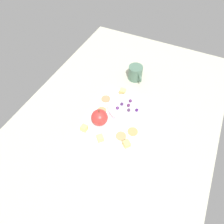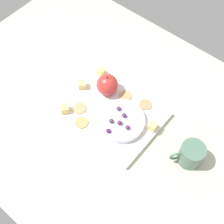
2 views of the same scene
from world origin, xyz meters
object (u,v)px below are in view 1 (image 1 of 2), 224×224
Objects in this scene: serving_dish at (125,108)px; cheese_cube_1 at (84,128)px; cheese_cube_2 at (123,92)px; grape_4 at (137,110)px; grape_2 at (129,105)px; grape_1 at (130,101)px; platter at (117,119)px; grape_0 at (122,104)px; cracker_2 at (102,111)px; cracker_0 at (121,136)px; apple_whole at (99,117)px; cup at (135,73)px; cracker_1 at (133,132)px; grape_3 at (118,107)px; cheese_cube_0 at (100,138)px; cracker_3 at (106,99)px; grape_5 at (129,110)px; cheese_cube_3 at (127,144)px.

serving_dish is 5.96× the size of cheese_cube_1.
cheese_cube_2 is 14.75cm from grape_4.
serving_dish is at bearing -65.13° from grape_2.
serving_dish is at bearing -18.76° from grape_1.
grape_1 is at bearing -173.79° from grape_2.
platter is at bearing -21.52° from grape_2.
cracker_2 is at bearing -54.00° from grape_0.
cracker_0 is 2.79× the size of grape_0.
platter is 21.45× the size of grape_2.
apple_whole is 36.21cm from cup.
apple_whole reaches higher than serving_dish.
platter is at bearing -112.31° from cracker_1.
grape_1 is (-3.74, 1.27, 1.88)cm from serving_dish.
grape_3 is (-3.67, -1.31, 3.90)cm from platter.
platter is at bearing 19.60° from grape_3.
grape_4 is at bearing 105.11° from grape_3.
cheese_cube_0 reaches higher than platter.
cracker_2 is at bearing -104.34° from cracker_1.
cracker_1 is at bearing 67.69° from platter.
serving_dish is at bearing -162.21° from cracker_0.
cracker_3 is 9.97cm from grape_0.
grape_2 is 4.61cm from grape_4.
apple_whole is 2.82× the size of cheese_cube_2.
cup is (-34.28, -12.48, 2.05)cm from cracker_1.
cracker_1 is 2.79× the size of grape_3.
cheese_cube_1 is 25.28cm from grape_4.
cracker_2 is at bearing -49.23° from grape_1.
cracker_2 is at bearing -154.67° from cheese_cube_0.
cracker_1 is at bearing 39.68° from serving_dish.
grape_5 reaches higher than cracker_0.
cheese_cube_1 is 13.02cm from cracker_2.
cracker_0 is (-3.16, -3.88, -1.13)cm from cheese_cube_3.
cracker_3 is 2.79× the size of grape_1.
cheese_cube_3 reaches higher than platter.
grape_0 is 2.73cm from grape_3.
grape_4 is at bearing 131.41° from apple_whole.
apple_whole is 2.82× the size of cheese_cube_0.
cracker_1 and cracker_2 have the same top height.
cracker_1 is 2.79× the size of grape_2.
platter is 10.90cm from grape_1.
cracker_0 is 5.69cm from cracker_1.
grape_2 is (-0.60, 3.29, 0.04)cm from grape_0.
cracker_0 is at bearing 23.49° from grape_0.
grape_4 is at bearing 51.01° from grape_1.
grape_2 is 1.00× the size of grape_5.
apple_whole is (11.82, -7.08, 2.57)cm from serving_dish.
platter is 15.02cm from cheese_cube_3.
cheese_cube_2 is at bearing -153.01° from cheese_cube_3.
grape_4 is at bearing 108.86° from cracker_2.
grape_5 is at bearing 35.72° from cheese_cube_2.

